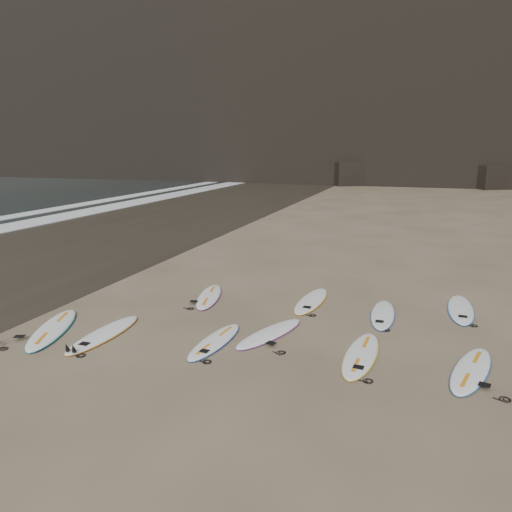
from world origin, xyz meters
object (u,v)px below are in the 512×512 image
at_px(surfboard_5, 209,296).
at_px(surfboard_8, 461,309).
at_px(surfboard_11, 53,329).
at_px(surfboard_4, 471,370).
at_px(surfboard_2, 270,333).
at_px(surfboard_7, 383,314).
at_px(surfboard_1, 215,341).
at_px(surfboard_0, 104,334).
at_px(surfboard_6, 311,300).
at_px(surfboard_3, 361,354).

distance_m(surfboard_5, surfboard_8, 6.81).
bearing_deg(surfboard_11, surfboard_4, -16.59).
height_order(surfboard_2, surfboard_7, same).
height_order(surfboard_1, surfboard_8, surfboard_8).
distance_m(surfboard_0, surfboard_8, 9.02).
relative_size(surfboard_1, surfboard_2, 0.97).
height_order(surfboard_7, surfboard_8, surfboard_8).
xyz_separation_m(surfboard_6, surfboard_7, (1.97, -0.54, -0.00)).
bearing_deg(surfboard_0, surfboard_2, 20.05).
bearing_deg(surfboard_7, surfboard_0, -152.24).
xyz_separation_m(surfboard_3, surfboard_6, (-1.76, 3.25, 0.00)).
distance_m(surfboard_6, surfboard_8, 3.91).
xyz_separation_m(surfboard_4, surfboard_6, (-3.84, 3.30, 0.00)).
bearing_deg(surfboard_2, surfboard_8, 56.14).
height_order(surfboard_3, surfboard_4, surfboard_3).
relative_size(surfboard_3, surfboard_8, 0.98).
distance_m(surfboard_5, surfboard_11, 4.28).
distance_m(surfboard_2, surfboard_4, 4.26).
distance_m(surfboard_0, surfboard_2, 3.79).
bearing_deg(surfboard_6, surfboard_5, -166.25).
bearing_deg(surfboard_1, surfboard_11, -169.13).
xyz_separation_m(surfboard_3, surfboard_5, (-4.60, 2.70, -0.00)).
xyz_separation_m(surfboard_3, surfboard_4, (2.09, -0.05, -0.00)).
bearing_deg(surfboard_6, surfboard_2, -94.97).
distance_m(surfboard_1, surfboard_4, 5.23).
relative_size(surfboard_0, surfboard_6, 1.00).
distance_m(surfboard_2, surfboard_3, 2.20).
bearing_deg(surfboard_8, surfboard_7, -150.28).
xyz_separation_m(surfboard_6, surfboard_8, (3.88, 0.53, 0.00)).
bearing_deg(surfboard_7, surfboard_5, 177.91).
height_order(surfboard_1, surfboard_5, surfboard_5).
xyz_separation_m(surfboard_0, surfboard_5, (1.10, 3.40, -0.00)).
bearing_deg(surfboard_8, surfboard_11, -152.85).
bearing_deg(surfboard_0, surfboard_6, 45.81).
height_order(surfboard_4, surfboard_8, surfboard_8).
bearing_deg(surfboard_3, surfboard_0, -170.31).
bearing_deg(surfboard_1, surfboard_3, 8.38).
relative_size(surfboard_4, surfboard_6, 0.96).
bearing_deg(surfboard_3, surfboard_1, -172.02).
height_order(surfboard_1, surfboard_3, surfboard_3).
height_order(surfboard_6, surfboard_11, surfboard_11).
distance_m(surfboard_4, surfboard_8, 3.83).
bearing_deg(surfboard_1, surfboard_0, -167.83).
height_order(surfboard_5, surfboard_11, surfboard_11).
bearing_deg(surfboard_1, surfboard_2, 42.79).
height_order(surfboard_5, surfboard_6, surfboard_6).
xyz_separation_m(surfboard_2, surfboard_8, (4.25, 3.23, 0.00)).
bearing_deg(surfboard_0, surfboard_5, 72.88).
distance_m(surfboard_1, surfboard_3, 3.15).
relative_size(surfboard_0, surfboard_3, 1.02).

